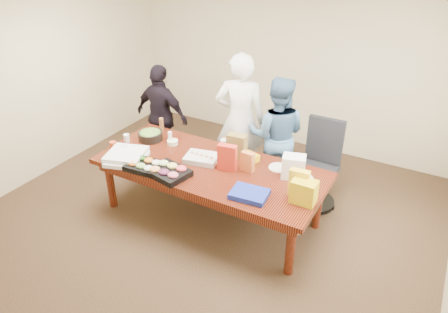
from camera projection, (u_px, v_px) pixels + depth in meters
The scene contains 35 objects.
floor at pixel (211, 216), 5.42m from camera, with size 5.50×5.00×0.02m, color #47301E.
wall_back at pixel (290, 64), 6.65m from camera, with size 5.50×0.04×2.70m, color beige.
wall_front at pixel (20, 252), 2.86m from camera, with size 5.50×0.04×2.70m, color beige.
wall_left at pixel (44, 81), 5.93m from camera, with size 0.04×5.00×2.70m, color beige.
conference_table at pixel (210, 192), 5.23m from camera, with size 2.80×1.20×0.75m, color #4C1C0F.
office_chair at pixel (317, 168), 5.37m from camera, with size 0.57×0.57×1.12m, color black.
person_center at pixel (240, 120), 5.75m from camera, with size 0.69×0.45×1.89m, color white.
person_right at pixel (276, 135), 5.62m from camera, with size 0.80×0.62×1.64m, color #426991.
person_left at pixel (162, 116), 6.28m from camera, with size 0.91×0.38×1.56m, color black.
veggie_tray at pixel (145, 166), 4.98m from camera, with size 0.42×0.33×0.06m, color black.
fruit_tray at pixel (168, 172), 4.85m from camera, with size 0.47×0.36×0.07m, color black.
sheet_cake at pixel (202, 158), 5.14m from camera, with size 0.40×0.30×0.07m, color silver.
salad_bowl at pixel (150, 136), 5.64m from camera, with size 0.33×0.33×0.11m, color black.
chip_bag_blue at pixel (249, 194), 4.47m from camera, with size 0.39×0.29×0.06m, color #17299C.
chip_bag_red at pixel (227, 158), 4.89m from camera, with size 0.22×0.09×0.33m, color red.
chip_bag_yellow at pixel (299, 183), 4.42m from camera, with size 0.21×0.08×0.32m, color yellow.
chip_bag_orange at pixel (248, 162), 4.89m from camera, with size 0.16×0.07×0.25m, color #CE6C33.
mayo_jar at pixel (224, 145), 5.36m from camera, with size 0.09×0.09×0.15m, color white.
mustard_bottle at pixel (230, 148), 5.27m from camera, with size 0.06×0.06×0.16m, color yellow.
dressing_bottle at pixel (162, 124), 5.86m from camera, with size 0.06×0.06×0.19m, color brown.
ranch_bottle at pixel (170, 137), 5.54m from camera, with size 0.05×0.05×0.16m, color white.
banana_bunch at pixel (248, 157), 5.15m from camera, with size 0.26×0.15×0.09m, color #DEB207.
bread_loaf at pixel (232, 145), 5.40m from camera, with size 0.29×0.13×0.12m, color olive.
kraft_bag at pixel (237, 146), 5.17m from camera, with size 0.23×0.14×0.31m, color brown.
red_cup at pixel (113, 146), 5.38m from camera, with size 0.09×0.09×0.11m, color #BA421F.
clear_cup_a at pixel (125, 149), 5.30m from camera, with size 0.08×0.08×0.11m, color silver.
clear_cup_b at pixel (127, 138), 5.58m from camera, with size 0.08×0.08×0.11m, color white.
pizza_box_lower at pixel (127, 159), 5.14m from camera, with size 0.44×0.44×0.05m, color white.
pizza_box_upper at pixel (126, 154), 5.15m from camera, with size 0.44×0.44×0.05m, color white.
plate_a at pixel (302, 178), 4.79m from camera, with size 0.26×0.26×0.02m, color white.
plate_b at pixel (278, 168), 5.00m from camera, with size 0.23×0.23×0.01m, color silver.
dip_bowl_a at pixel (238, 155), 5.23m from camera, with size 0.14×0.14×0.06m, color silver.
dip_bowl_b at pixel (173, 142), 5.53m from camera, with size 0.15×0.15×0.06m, color #F4EEC2.
grocery_bag_white at pixel (294, 167), 4.76m from camera, with size 0.26×0.18×0.28m, color white.
grocery_bag_yellow at pixel (304, 192), 4.34m from camera, with size 0.26×0.18×0.26m, color yellow.
Camera 1 is at (2.29, -3.70, 3.33)m, focal length 33.52 mm.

